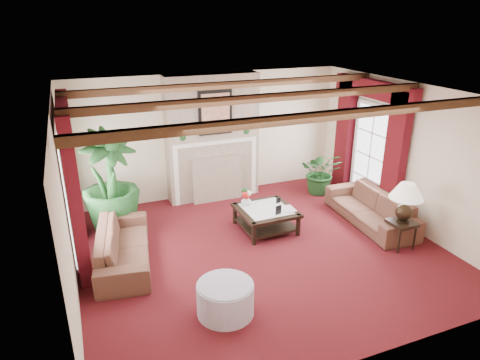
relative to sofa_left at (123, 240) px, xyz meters
name	(u,v)px	position (x,y,z in m)	size (l,w,h in m)	color
floor	(261,250)	(2.25, -0.49, -0.40)	(6.00, 6.00, 0.00)	#450C11
ceiling	(264,94)	(2.25, -0.49, 2.30)	(6.00, 6.00, 0.00)	white
back_wall	(210,136)	(2.25, 2.26, 0.95)	(6.00, 0.02, 2.70)	beige
left_wall	(65,206)	(-0.75, -0.49, 0.95)	(0.02, 5.50, 2.70)	beige
right_wall	(408,156)	(5.25, -0.49, 0.95)	(0.02, 5.50, 2.70)	beige
ceiling_beams	(264,98)	(2.25, -0.49, 2.24)	(6.00, 3.00, 0.12)	#3B2212
fireplace	(211,74)	(2.25, 2.06, 2.30)	(2.00, 0.52, 2.70)	#9E8266
french_door_left	(58,134)	(-0.72, 0.51, 1.73)	(0.10, 1.10, 2.16)	white
french_door_right	(377,105)	(5.22, 0.51, 1.73)	(0.10, 1.10, 2.16)	white
curtains_left	(62,106)	(-0.61, 0.51, 2.15)	(0.20, 2.40, 2.55)	#43090B
curtains_right	(375,84)	(5.11, 0.51, 2.15)	(0.20, 2.40, 2.55)	#43090B
sofa_left	(123,240)	(0.00, 0.00, 0.00)	(0.91, 2.12, 0.80)	#3B101A
sofa_right	(371,203)	(4.66, -0.32, 0.01)	(0.73, 2.14, 0.82)	#3B101A
potted_palm	(112,202)	(-0.01, 1.31, 0.13)	(1.96, 2.18, 1.07)	black
small_plant	(321,177)	(4.55, 1.32, -0.01)	(1.28, 1.32, 0.78)	black
coffee_table	(266,219)	(2.65, 0.18, -0.19)	(1.03, 1.03, 0.42)	black
side_table	(400,234)	(4.55, -1.30, -0.15)	(0.42, 0.42, 0.49)	black
ottoman	(225,299)	(1.10, -1.84, -0.17)	(0.78, 0.78, 0.45)	#A5A0B5
table_lamp	(405,202)	(4.55, -1.30, 0.46)	(0.57, 0.57, 0.72)	black
flower_vase	(246,201)	(2.37, 0.47, 0.12)	(0.25, 0.25, 0.19)	silver
book	(283,203)	(2.91, 0.00, 0.17)	(0.22, 0.03, 0.30)	black
photo_frame_a	(278,210)	(2.76, -0.12, 0.11)	(0.13, 0.02, 0.17)	black
photo_frame_b	(278,200)	(2.98, 0.32, 0.08)	(0.09, 0.02, 0.12)	black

